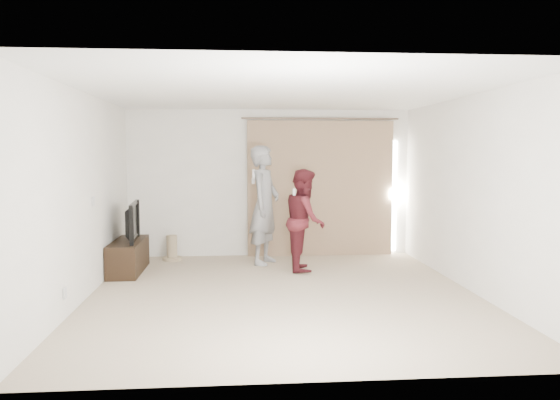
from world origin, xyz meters
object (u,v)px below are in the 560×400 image
(tv, at_px, (127,222))
(tv_console, at_px, (128,256))
(person_man, at_px, (265,205))
(person_woman, at_px, (305,220))

(tv, bearing_deg, tv_console, -0.00)
(tv_console, xyz_separation_m, tv, (0.00, 0.00, 0.54))
(tv_console, relative_size, person_man, 0.65)
(tv_console, bearing_deg, person_woman, -1.42)
(tv_console, relative_size, tv, 1.23)
(tv_console, xyz_separation_m, person_woman, (2.73, -0.07, 0.55))
(tv, relative_size, person_man, 0.53)
(tv, xyz_separation_m, person_man, (2.13, 0.48, 0.19))
(tv, height_order, person_woman, person_woman)
(tv, distance_m, person_man, 2.19)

